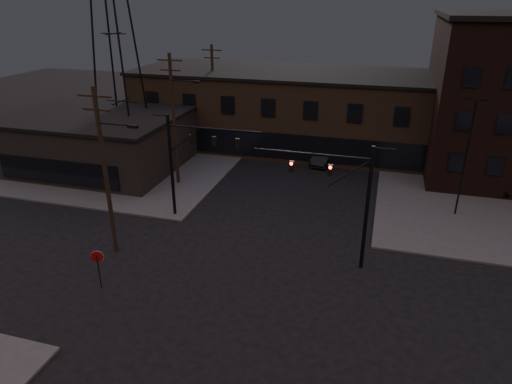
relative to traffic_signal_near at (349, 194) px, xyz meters
The scene contains 14 objects.
ground 8.56m from the traffic_signal_near, 139.97° to the right, with size 140.00×140.00×0.00m, color black.
sidewalk_nw 32.84m from the traffic_signal_near, 147.39° to the left, with size 30.00×30.00×0.15m, color #474744.
building_row 24.12m from the traffic_signal_near, 102.84° to the left, with size 40.00×12.00×8.00m, color brown.
building_left 27.95m from the traffic_signal_near, 155.60° to the left, with size 16.00×12.00×5.00m, color black.
traffic_signal_near is the anchor object (origin of this frame).
traffic_signal_far 12.57m from the traffic_signal_near, 163.83° to the left, with size 7.12×0.24×8.00m.
stop_sign 15.17m from the traffic_signal_near, 154.10° to the right, with size 0.72×0.33×2.48m.
utility_pole_near 15.03m from the traffic_signal_near, behind, with size 3.70×0.28×11.00m.
utility_pole_mid 18.47m from the traffic_signal_near, 148.97° to the left, with size 3.70×0.28×11.50m.
utility_pole_far 27.33m from the traffic_signal_near, 128.10° to the left, with size 2.20×0.28×11.00m.
transmission_tower 28.02m from the traffic_signal_near, 149.97° to the left, with size 7.00×7.00×25.00m, color black, non-canonical shape.
lot_light_a 12.21m from the traffic_signal_near, 51.18° to the left, with size 1.50×0.28×9.14m.
parked_car_lot_a 18.67m from the traffic_signal_near, 55.37° to the left, with size 1.98×4.92×1.68m, color black.
car_crossing 19.41m from the traffic_signal_near, 101.95° to the left, with size 1.67×4.78×1.57m, color black.
Camera 1 is at (6.93, -20.93, 15.88)m, focal length 32.00 mm.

